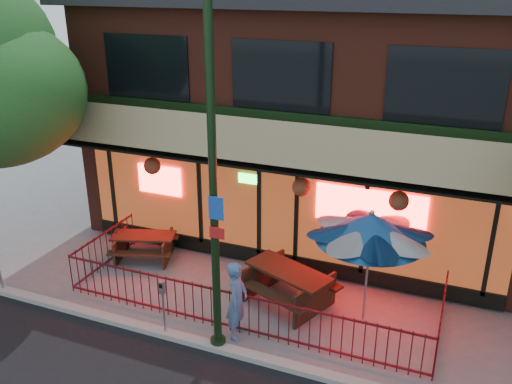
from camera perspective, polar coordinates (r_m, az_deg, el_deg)
ground at (r=11.96m, az=-3.13°, el=-14.85°), size 80.00×80.00×0.00m
curb at (r=11.57m, az=-4.22°, el=-15.96°), size 80.00×0.25×0.12m
restaurant_building at (r=16.59m, az=7.20°, el=11.13°), size 12.96×9.49×8.05m
patio_fence at (r=11.98m, az=-2.16°, el=-11.11°), size 8.44×2.62×1.00m
street_light at (r=10.07m, az=-4.45°, el=-1.58°), size 0.43×0.32×7.00m
picnic_table_left at (r=14.92m, az=-11.73°, el=-5.27°), size 1.98×1.74×0.71m
picnic_table_right at (r=12.72m, az=3.43°, el=-9.34°), size 2.46×2.19×0.87m
patio_umbrella at (r=11.56m, az=12.00°, el=-3.65°), size 2.32×2.32×2.65m
pedestrian at (r=11.47m, az=-2.02°, el=-11.31°), size 0.50×0.69×1.75m
parking_meter_near at (r=11.61m, az=-9.77°, el=-11.09°), size 0.12×0.11×1.32m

